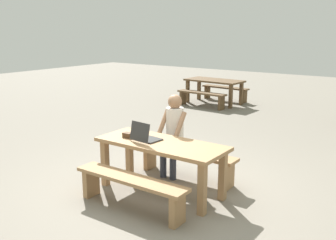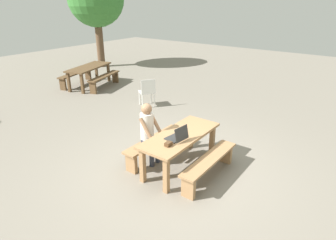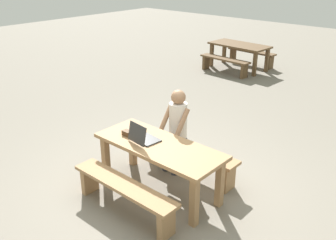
{
  "view_description": "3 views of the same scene",
  "coord_description": "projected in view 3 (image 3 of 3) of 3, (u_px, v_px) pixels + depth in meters",
  "views": [
    {
      "loc": [
        2.98,
        -4.05,
        2.23
      ],
      "look_at": [
        -0.06,
        0.25,
        0.98
      ],
      "focal_mm": 41.38,
      "sensor_mm": 36.0,
      "label": 1
    },
    {
      "loc": [
        -4.05,
        -2.71,
        3.1
      ],
      "look_at": [
        -0.06,
        0.25,
        0.98
      ],
      "focal_mm": 30.41,
      "sensor_mm": 36.0,
      "label": 2
    },
    {
      "loc": [
        3.0,
        -3.22,
        2.98
      ],
      "look_at": [
        -0.06,
        0.25,
        0.98
      ],
      "focal_mm": 39.96,
      "sensor_mm": 36.0,
      "label": 3
    }
  ],
  "objects": [
    {
      "name": "small_pouch",
      "position": [
        127.0,
        133.0,
        5.17
      ],
      "size": [
        0.13,
        0.09,
        0.07
      ],
      "color": "#4C331E",
      "rests_on": "picnic_table_front"
    },
    {
      "name": "bench_rear_south",
      "position": [
        225.0,
        62.0,
        10.43
      ],
      "size": [
        1.55,
        0.39,
        0.43
      ],
      "rotation": [
        0.0,
        0.0,
        -0.06
      ],
      "color": "brown",
      "rests_on": "ground"
    },
    {
      "name": "ground_plane",
      "position": [
        160.0,
        190.0,
        5.22
      ],
      "size": [
        30.0,
        30.0,
        0.0
      ],
      "primitive_type": "plane",
      "color": "gray"
    },
    {
      "name": "picnic_table_front",
      "position": [
        159.0,
        152.0,
        4.98
      ],
      "size": [
        1.82,
        0.73,
        0.73
      ],
      "color": "#9E754C",
      "rests_on": "ground"
    },
    {
      "name": "laptop",
      "position": [
        143.0,
        137.0,
        4.98
      ],
      "size": [
        0.37,
        0.35,
        0.28
      ],
      "rotation": [
        0.0,
        0.0,
        3.03
      ],
      "color": "#2D2D2D",
      "rests_on": "picnic_table_front"
    },
    {
      "name": "picnic_table_rear",
      "position": [
        239.0,
        48.0,
        10.74
      ],
      "size": [
        1.75,
        0.92,
        0.73
      ],
      "rotation": [
        0.0,
        0.0,
        -0.06
      ],
      "color": "brown",
      "rests_on": "ground"
    },
    {
      "name": "bench_rear_north",
      "position": [
        251.0,
        54.0,
        11.29
      ],
      "size": [
        1.55,
        0.39,
        0.43
      ],
      "rotation": [
        0.0,
        0.0,
        -0.06
      ],
      "color": "brown",
      "rests_on": "ground"
    },
    {
      "name": "person_seated",
      "position": [
        176.0,
        125.0,
        5.48
      ],
      "size": [
        0.37,
        0.39,
        1.27
      ],
      "color": "#333847",
      "rests_on": "ground"
    },
    {
      "name": "bench_far",
      "position": [
        189.0,
        154.0,
        5.54
      ],
      "size": [
        1.61,
        0.3,
        0.43
      ],
      "color": "#9E754C",
      "rests_on": "ground"
    },
    {
      "name": "bench_near",
      "position": [
        124.0,
        191.0,
        4.65
      ],
      "size": [
        1.61,
        0.3,
        0.43
      ],
      "color": "#9E754C",
      "rests_on": "ground"
    }
  ]
}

